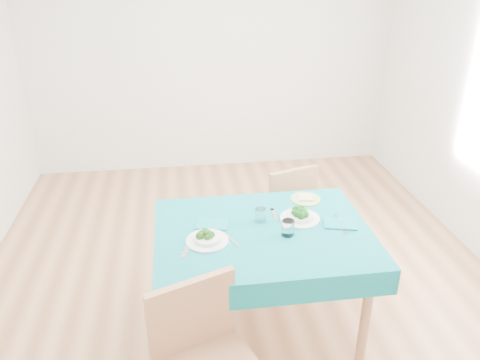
{
  "coord_description": "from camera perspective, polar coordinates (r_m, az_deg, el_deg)",
  "views": [
    {
      "loc": [
        -0.42,
        -2.92,
        2.25
      ],
      "look_at": [
        0.0,
        0.0,
        0.85
      ],
      "focal_mm": 35.0,
      "sensor_mm": 36.0,
      "label": 1
    }
  ],
  "objects": [
    {
      "name": "room_shell",
      "position": [
        3.08,
        0.0,
        8.38
      ],
      "size": [
        4.02,
        4.52,
        2.73
      ],
      "color": "#8E5D3B",
      "rests_on": "ground"
    },
    {
      "name": "table",
      "position": [
        3.07,
        2.69,
        -12.24
      ],
      "size": [
        1.3,
        0.99,
        0.76
      ],
      "primitive_type": "cube",
      "color": "#0A676E",
      "rests_on": "ground"
    },
    {
      "name": "chair_near",
      "position": [
        2.34,
        -3.48,
        -20.2
      ],
      "size": [
        0.62,
        0.65,
        1.17
      ],
      "primitive_type": "cube",
      "rotation": [
        0.0,
        0.0,
        0.37
      ],
      "color": "#996948",
      "rests_on": "ground"
    },
    {
      "name": "chair_far",
      "position": [
        3.74,
        4.94,
        -2.58
      ],
      "size": [
        0.51,
        0.54,
        1.0
      ],
      "primitive_type": "cube",
      "rotation": [
        0.0,
        0.0,
        3.44
      ],
      "color": "#996948",
      "rests_on": "ground"
    },
    {
      "name": "bowl_near",
      "position": [
        2.73,
        -4.04,
        -6.82
      ],
      "size": [
        0.25,
        0.25,
        0.08
      ],
      "primitive_type": null,
      "color": "white",
      "rests_on": "table"
    },
    {
      "name": "bowl_far",
      "position": [
        2.97,
        7.35,
        -4.13
      ],
      "size": [
        0.25,
        0.25,
        0.08
      ],
      "primitive_type": null,
      "color": "white",
      "rests_on": "table"
    },
    {
      "name": "fork_near",
      "position": [
        2.7,
        -6.45,
        -8.27
      ],
      "size": [
        0.09,
        0.2,
        0.0
      ],
      "primitive_type": "cube",
      "rotation": [
        0.0,
        0.0,
        -0.33
      ],
      "color": "silver",
      "rests_on": "table"
    },
    {
      "name": "knife_near",
      "position": [
        2.77,
        -1.11,
        -7.23
      ],
      "size": [
        0.11,
        0.2,
        0.0
      ],
      "primitive_type": "cube",
      "rotation": [
        0.0,
        0.0,
        0.43
      ],
      "color": "silver",
      "rests_on": "table"
    },
    {
      "name": "fork_far",
      "position": [
        3.02,
        4.2,
        -4.23
      ],
      "size": [
        0.02,
        0.16,
        0.0
      ],
      "primitive_type": "cube",
      "rotation": [
        0.0,
        0.0,
        -0.0
      ],
      "color": "silver",
      "rests_on": "table"
    },
    {
      "name": "knife_far",
      "position": [
        2.97,
        12.17,
        -5.33
      ],
      "size": [
        0.03,
        0.23,
        0.0
      ],
      "primitive_type": "cube",
      "rotation": [
        0.0,
        0.0,
        -0.03
      ],
      "color": "silver",
      "rests_on": "table"
    },
    {
      "name": "napkin_near",
      "position": [
        2.91,
        -3.37,
        -5.38
      ],
      "size": [
        0.22,
        0.18,
        0.01
      ],
      "primitive_type": "cube",
      "rotation": [
        0.0,
        0.0,
        -0.22
      ],
      "color": "#0E747A",
      "rests_on": "table"
    },
    {
      "name": "napkin_far",
      "position": [
        2.97,
        12.09,
        -5.22
      ],
      "size": [
        0.23,
        0.18,
        0.01
      ],
      "primitive_type": "cube",
      "rotation": [
        0.0,
        0.0,
        -0.24
      ],
      "color": "#0E747A",
      "rests_on": "table"
    },
    {
      "name": "tumbler_center",
      "position": [
        2.93,
        2.51,
        -4.28
      ],
      "size": [
        0.07,
        0.07,
        0.09
      ],
      "primitive_type": "cylinder",
      "color": "white",
      "rests_on": "table"
    },
    {
      "name": "tumbler_side",
      "position": [
        2.8,
        5.87,
        -5.82
      ],
      "size": [
        0.08,
        0.08,
        0.1
      ],
      "primitive_type": "cylinder",
      "color": "white",
      "rests_on": "table"
    },
    {
      "name": "side_plate",
      "position": [
        3.23,
        8.0,
        -2.33
      ],
      "size": [
        0.2,
        0.2,
        0.01
      ],
      "primitive_type": "cylinder",
      "color": "#B3D467",
      "rests_on": "table"
    },
    {
      "name": "bread_slice",
      "position": [
        3.22,
        8.01,
        -2.14
      ],
      "size": [
        0.11,
        0.11,
        0.01
      ],
      "primitive_type": "cube",
      "rotation": [
        0.0,
        0.0,
        -0.19
      ],
      "color": "beige",
      "rests_on": "side_plate"
    }
  ]
}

